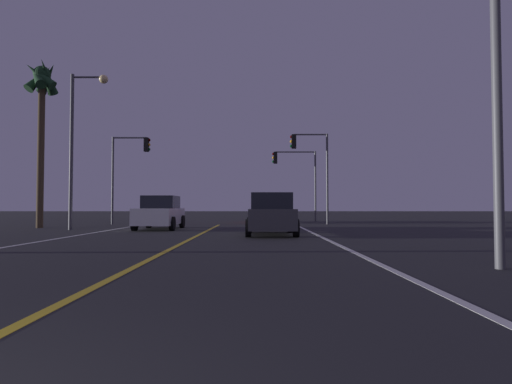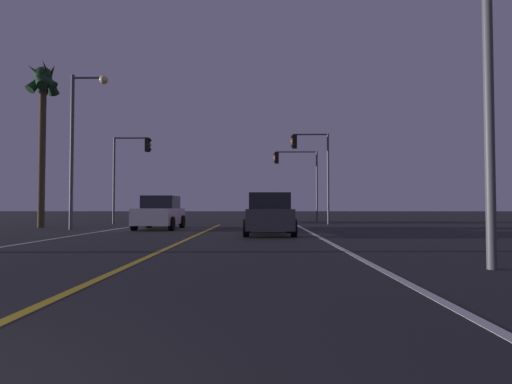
% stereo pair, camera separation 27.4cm
% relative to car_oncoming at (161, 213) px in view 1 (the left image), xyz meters
% --- Properties ---
extents(lane_edge_right, '(0.16, 31.49, 0.01)m').
position_rel_car_oncoming_xyz_m(lane_edge_right, '(7.37, -10.57, -0.82)').
color(lane_edge_right, silver).
rests_on(lane_edge_right, ground).
extents(lane_center_divider, '(0.16, 31.49, 0.01)m').
position_rel_car_oncoming_xyz_m(lane_center_divider, '(2.56, -10.57, -0.82)').
color(lane_center_divider, gold).
rests_on(lane_center_divider, ground).
extents(car_oncoming, '(2.02, 4.30, 1.70)m').
position_rel_car_oncoming_xyz_m(car_oncoming, '(0.00, 0.00, 0.00)').
color(car_oncoming, black).
rests_on(car_oncoming, ground).
extents(car_lead_same_lane, '(2.02, 4.30, 1.70)m').
position_rel_car_oncoming_xyz_m(car_lead_same_lane, '(5.50, -4.28, 0.00)').
color(car_lead_same_lane, black).
rests_on(car_lead_same_lane, ground).
extents(car_ahead_far, '(2.02, 4.30, 1.70)m').
position_rel_car_oncoming_xyz_m(car_ahead_far, '(5.47, 8.99, 0.00)').
color(car_ahead_far, black).
rests_on(car_ahead_far, ground).
extents(traffic_light_near_right, '(2.48, 0.36, 5.86)m').
position_rel_car_oncoming_xyz_m(traffic_light_near_right, '(8.40, 5.68, 3.46)').
color(traffic_light_near_right, '#4C4C51').
rests_on(traffic_light_near_right, ground).
extents(traffic_light_near_left, '(2.49, 0.36, 5.65)m').
position_rel_car_oncoming_xyz_m(traffic_light_near_left, '(-3.25, 5.68, 3.33)').
color(traffic_light_near_left, '#4C4C51').
rests_on(traffic_light_near_left, ground).
extents(traffic_light_far_right, '(3.42, 0.36, 5.43)m').
position_rel_car_oncoming_xyz_m(traffic_light_far_right, '(7.87, 11.18, 3.23)').
color(traffic_light_far_right, '#4C4C51').
rests_on(traffic_light_far_right, ground).
extents(street_lamp_left_mid, '(1.87, 0.44, 7.77)m').
position_rel_car_oncoming_xyz_m(street_lamp_left_mid, '(-3.89, -0.62, 4.11)').
color(street_lamp_left_mid, '#4C4C51').
rests_on(street_lamp_left_mid, ground).
extents(palm_tree_left_mid, '(2.09, 2.07, 9.19)m').
position_rel_car_oncoming_xyz_m(palm_tree_left_mid, '(-6.83, 1.35, 6.52)').
color(palm_tree_left_mid, '#473826').
rests_on(palm_tree_left_mid, ground).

